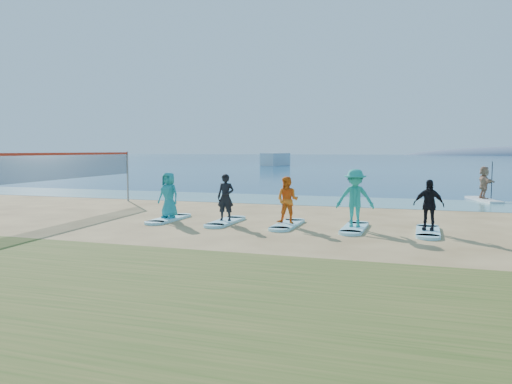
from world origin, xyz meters
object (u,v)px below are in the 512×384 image
(surfboard_2, at_px, (287,225))
(surfboard_4, at_px, (428,232))
(boat_offshore_a, at_px, (275,165))
(surfboard_0, at_px, (169,219))
(student_4, at_px, (429,205))
(paddleboard, at_px, (483,200))
(student_0, at_px, (169,195))
(student_2, at_px, (288,200))
(student_1, at_px, (226,197))
(surfboard_3, at_px, (355,228))
(volleyball_net, at_px, (75,166))
(paddleboarder, at_px, (484,182))
(surfboard_1, at_px, (226,222))
(student_3, at_px, (355,198))

(surfboard_2, distance_m, surfboard_4, 4.51)
(boat_offshore_a, xyz_separation_m, surfboard_0, (15.21, -65.82, 0.04))
(boat_offshore_a, relative_size, student_4, 4.76)
(paddleboard, xyz_separation_m, boat_offshore_a, (-26.98, 54.44, -0.06))
(boat_offshore_a, xyz_separation_m, student_0, (15.21, -65.82, 0.93))
(surfboard_0, xyz_separation_m, student_2, (4.51, 0.00, 0.84))
(paddleboard, relative_size, student_1, 1.82)
(surfboard_2, bearing_deg, surfboard_3, 0.00)
(student_1, bearing_deg, paddleboard, 46.84)
(student_0, bearing_deg, surfboard_3, 7.41)
(paddleboard, height_order, student_4, student_4)
(volleyball_net, xyz_separation_m, surfboard_4, (13.98, -1.12, -1.86))
(boat_offshore_a, bearing_deg, student_1, -68.14)
(boat_offshore_a, relative_size, student_1, 4.55)
(volleyball_net, distance_m, student_1, 7.37)
(paddleboarder, xyz_separation_m, student_0, (-11.77, -11.38, -0.01))
(student_2, bearing_deg, student_4, 5.68)
(student_1, height_order, student_4, student_1)
(paddleboarder, relative_size, boat_offshore_a, 0.22)
(boat_offshore_a, height_order, student_0, student_0)
(volleyball_net, bearing_deg, surfboard_1, -8.83)
(paddleboarder, height_order, surfboard_1, paddleboarder)
(surfboard_0, xyz_separation_m, student_1, (2.25, 0.00, 0.87))
(volleyball_net, distance_m, surfboard_4, 14.14)
(volleyball_net, bearing_deg, surfboard_3, -5.46)
(student_0, distance_m, surfboard_1, 2.42)
(student_1, bearing_deg, surfboard_4, -3.25)
(student_0, bearing_deg, surfboard_1, 7.41)
(paddleboard, height_order, paddleboarder, paddleboarder)
(boat_offshore_a, height_order, student_3, student_3)
(volleyball_net, distance_m, surfboard_2, 9.72)
(volleyball_net, xyz_separation_m, surfboard_3, (11.72, -1.12, -1.86))
(student_1, bearing_deg, surfboard_0, 176.75)
(surfboard_0, distance_m, student_4, 9.05)
(student_0, xyz_separation_m, student_1, (2.25, 0.00, -0.01))
(paddleboarder, xyz_separation_m, surfboard_0, (-11.77, -11.38, -0.90))
(boat_offshore_a, distance_m, student_0, 67.56)
(surfboard_0, bearing_deg, student_0, 0.00)
(boat_offshore_a, xyz_separation_m, surfboard_2, (19.71, -65.82, 0.04))
(student_4, bearing_deg, student_2, -170.03)
(paddleboarder, xyz_separation_m, surfboard_3, (-5.01, -11.38, -0.90))
(student_0, height_order, student_1, student_0)
(boat_offshore_a, bearing_deg, paddleboarder, -56.64)
(paddleboarder, height_order, student_0, student_0)
(boat_offshore_a, relative_size, student_2, 4.73)
(paddleboard, relative_size, surfboard_4, 1.36)
(surfboard_0, relative_size, student_4, 1.40)
(surfboard_0, xyz_separation_m, surfboard_1, (2.25, 0.00, 0.00))
(paddleboard, relative_size, student_3, 1.61)
(surfboard_0, height_order, surfboard_1, same)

